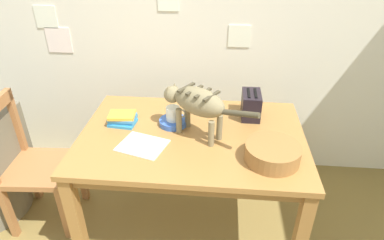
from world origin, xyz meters
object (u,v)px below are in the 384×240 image
at_px(book_stack, 122,119).
at_px(toaster, 251,105).
at_px(wooden_chair_near, 34,166).
at_px(cat, 197,103).
at_px(magazine, 142,145).
at_px(wicker_basket, 273,153).
at_px(saucer_bowl, 173,122).
at_px(coffee_mug, 173,114).
at_px(dining_table, 192,145).

xyz_separation_m(book_stack, toaster, (0.83, 0.17, 0.05)).
bearing_deg(wooden_chair_near, toaster, 98.20).
distance_m(cat, magazine, 0.40).
relative_size(book_stack, wooden_chair_near, 0.19).
relative_size(wicker_basket, wooden_chair_near, 0.32).
bearing_deg(toaster, saucer_bowl, -162.95).
bearing_deg(coffee_mug, magazine, -120.05).
relative_size(dining_table, coffee_mug, 10.47).
distance_m(coffee_mug, book_stack, 0.33).
relative_size(cat, saucer_bowl, 3.14).
distance_m(wicker_basket, wooden_chair_near, 1.58).
bearing_deg(dining_table, cat, -1.85).
xyz_separation_m(coffee_mug, wooden_chair_near, (-0.94, -0.15, -0.37)).
bearing_deg(wicker_basket, book_stack, 161.41).
bearing_deg(magazine, coffee_mug, 76.62).
xyz_separation_m(dining_table, coffee_mug, (-0.13, 0.10, 0.17)).
xyz_separation_m(toaster, wooden_chair_near, (-1.44, -0.30, -0.38)).
xyz_separation_m(saucer_bowl, coffee_mug, (0.00, 0.00, 0.06)).
distance_m(cat, wicker_basket, 0.52).
relative_size(coffee_mug, magazine, 0.50).
bearing_deg(cat, magazine, 148.86).
xyz_separation_m(cat, magazine, (-0.30, -0.15, -0.22)).
bearing_deg(wooden_chair_near, wicker_basket, 79.79).
relative_size(magazine, wooden_chair_near, 0.28).
distance_m(dining_table, saucer_bowl, 0.20).
height_order(coffee_mug, magazine, coffee_mug).
bearing_deg(dining_table, wicker_basket, -25.94).
xyz_separation_m(dining_table, book_stack, (-0.46, 0.09, 0.12)).
distance_m(cat, book_stack, 0.53).
bearing_deg(book_stack, saucer_bowl, 2.79).
xyz_separation_m(coffee_mug, magazine, (-0.15, -0.25, -0.08)).
bearing_deg(coffee_mug, saucer_bowl, 180.00).
bearing_deg(book_stack, coffee_mug, 2.76).
height_order(cat, saucer_bowl, cat).
xyz_separation_m(magazine, wooden_chair_near, (-0.79, 0.11, -0.29)).
bearing_deg(saucer_bowl, coffee_mug, 0.00).
relative_size(dining_table, wooden_chair_near, 1.47).
distance_m(saucer_bowl, toaster, 0.53).
xyz_separation_m(saucer_bowl, wooden_chair_near, (-0.94, -0.15, -0.31)).
height_order(wicker_basket, toaster, toaster).
height_order(cat, book_stack, cat).
height_order(dining_table, wicker_basket, wicker_basket).
bearing_deg(wicker_basket, magazine, 174.50).
distance_m(cat, wooden_chair_near, 1.21).
bearing_deg(book_stack, cat, -10.06).
height_order(book_stack, wicker_basket, wicker_basket).
bearing_deg(magazine, saucer_bowl, 77.21).
distance_m(cat, toaster, 0.45).
height_order(saucer_bowl, magazine, saucer_bowl).
bearing_deg(wooden_chair_near, saucer_bowl, 95.28).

